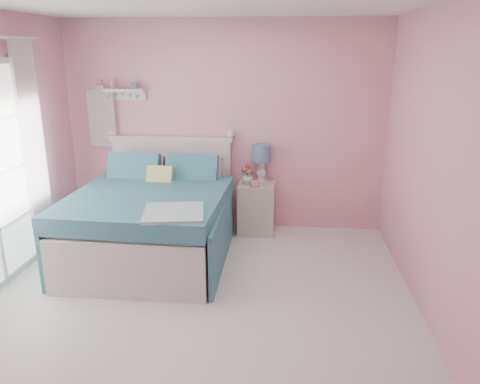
% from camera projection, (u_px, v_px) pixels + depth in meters
% --- Properties ---
extents(floor, '(4.50, 4.50, 0.00)m').
position_uv_depth(floor, '(193.00, 315.00, 4.09)').
color(floor, silver).
rests_on(floor, ground).
extents(room_shell, '(4.50, 4.50, 4.50)m').
position_uv_depth(room_shell, '(187.00, 136.00, 3.63)').
color(room_shell, pink).
rests_on(room_shell, floor).
extents(bed, '(1.67, 2.06, 1.18)m').
position_uv_depth(bed, '(153.00, 221.00, 5.21)').
color(bed, silver).
rests_on(bed, floor).
extents(nightstand, '(0.44, 0.44, 0.64)m').
position_uv_depth(nightstand, '(256.00, 208.00, 5.88)').
color(nightstand, beige).
rests_on(nightstand, floor).
extents(table_lamp, '(0.23, 0.23, 0.47)m').
position_uv_depth(table_lamp, '(261.00, 156.00, 5.80)').
color(table_lamp, white).
rests_on(table_lamp, nightstand).
extents(vase, '(0.15, 0.15, 0.15)m').
position_uv_depth(vase, '(247.00, 178.00, 5.77)').
color(vase, silver).
rests_on(vase, nightstand).
extents(teacup, '(0.13, 0.13, 0.09)m').
position_uv_depth(teacup, '(254.00, 183.00, 5.65)').
color(teacup, '#C78588').
rests_on(teacup, nightstand).
extents(roses, '(0.14, 0.11, 0.12)m').
position_uv_depth(roses, '(247.00, 169.00, 5.73)').
color(roses, '#C44353').
rests_on(roses, vase).
extents(wall_shelf, '(0.50, 0.15, 0.25)m').
position_uv_depth(wall_shelf, '(125.00, 91.00, 5.79)').
color(wall_shelf, silver).
rests_on(wall_shelf, room_shell).
extents(hanging_dress, '(0.34, 0.03, 0.72)m').
position_uv_depth(hanging_dress, '(102.00, 118.00, 5.90)').
color(hanging_dress, white).
rests_on(hanging_dress, room_shell).
extents(curtain_far, '(0.04, 0.40, 2.32)m').
position_uv_depth(curtain_far, '(34.00, 152.00, 5.01)').
color(curtain_far, white).
rests_on(curtain_far, floor).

